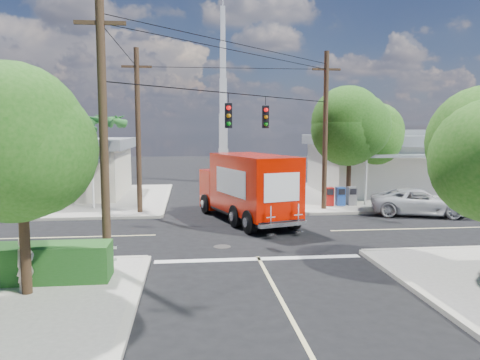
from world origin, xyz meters
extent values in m
plane|color=black|center=(0.00, 0.00, 0.00)|extent=(120.00, 120.00, 0.00)
cube|color=gray|center=(11.00, 11.00, 0.07)|extent=(14.00, 14.00, 0.14)
cube|color=#AEA99A|center=(4.00, 11.00, 0.07)|extent=(0.25, 14.00, 0.14)
cube|color=#AEA99A|center=(11.00, 4.00, 0.07)|extent=(14.00, 0.25, 0.14)
cube|color=gray|center=(-11.00, 11.00, 0.07)|extent=(14.00, 14.00, 0.14)
cube|color=#AEA99A|center=(-4.00, 11.00, 0.07)|extent=(0.25, 14.00, 0.14)
cube|color=#AEA99A|center=(-11.00, 4.00, 0.07)|extent=(14.00, 0.25, 0.14)
cube|color=#AEA99A|center=(4.00, -11.00, 0.07)|extent=(0.25, 14.00, 0.14)
cube|color=#AEA99A|center=(-4.00, -11.00, 0.07)|extent=(0.25, 14.00, 0.14)
cube|color=beige|center=(0.00, 10.00, 0.01)|extent=(0.12, 12.00, 0.01)
cube|color=beige|center=(0.00, -10.00, 0.01)|extent=(0.12, 12.00, 0.01)
cube|color=beige|center=(10.00, 0.00, 0.01)|extent=(12.00, 0.12, 0.01)
cube|color=beige|center=(-10.00, 0.00, 0.01)|extent=(12.00, 0.12, 0.01)
cube|color=silver|center=(0.00, -4.30, 0.01)|extent=(7.50, 0.40, 0.01)
cube|color=silver|center=(12.50, 12.00, 1.84)|extent=(11.00, 8.00, 3.40)
cube|color=gray|center=(12.50, 12.00, 3.89)|extent=(11.80, 8.80, 0.70)
cube|color=gray|center=(12.50, 12.00, 4.39)|extent=(6.05, 4.40, 0.50)
cube|color=gray|center=(12.50, 7.10, 3.04)|extent=(9.90, 1.80, 0.15)
cylinder|color=silver|center=(8.10, 6.30, 1.59)|extent=(0.12, 0.12, 2.90)
cube|color=beige|center=(-12.00, 12.50, 1.74)|extent=(10.00, 8.00, 3.20)
cube|color=gray|center=(-12.00, 12.50, 3.69)|extent=(10.80, 8.80, 0.70)
cube|color=gray|center=(-12.00, 12.50, 4.19)|extent=(5.50, 4.40, 0.50)
cube|color=gray|center=(-12.00, 7.60, 2.84)|extent=(9.00, 1.80, 0.15)
cylinder|color=silver|center=(-8.00, 6.80, 1.49)|extent=(0.12, 0.12, 2.70)
cube|color=silver|center=(0.50, 20.00, 1.50)|extent=(0.80, 0.80, 3.00)
cube|color=silver|center=(0.50, 20.00, 4.50)|extent=(0.70, 0.70, 3.00)
cube|color=silver|center=(0.50, 20.00, 7.50)|extent=(0.60, 0.60, 3.00)
cube|color=silver|center=(0.50, 20.00, 10.50)|extent=(0.50, 0.50, 3.00)
cube|color=silver|center=(0.50, 20.00, 13.50)|extent=(0.40, 0.40, 3.00)
cylinder|color=#422D1C|center=(-7.00, -7.50, 2.00)|extent=(0.28, 0.28, 3.71)
sphere|color=#1C5211|center=(-7.00, -7.50, 4.32)|extent=(3.71, 3.71, 3.71)
sphere|color=#1C5211|center=(-7.40, -7.30, 4.55)|extent=(3.02, 3.02, 3.02)
sphere|color=#1C5211|center=(-6.65, -7.80, 4.20)|extent=(3.25, 3.25, 3.25)
cylinder|color=#422D1C|center=(7.20, 6.80, 2.19)|extent=(0.28, 0.28, 4.10)
sphere|color=#1C5211|center=(7.20, 6.80, 4.75)|extent=(4.10, 4.10, 4.10)
sphere|color=#1C5211|center=(6.80, 7.00, 5.00)|extent=(3.33, 3.33, 3.33)
sphere|color=#1C5211|center=(7.55, 6.50, 4.62)|extent=(3.58, 3.58, 3.58)
cylinder|color=#422D1C|center=(9.80, 9.00, 1.93)|extent=(0.28, 0.28, 3.58)
sphere|color=#205E13|center=(9.80, 9.00, 4.17)|extent=(3.58, 3.58, 3.58)
sphere|color=#205E13|center=(9.40, 9.20, 4.40)|extent=(2.91, 2.91, 2.91)
sphere|color=#205E13|center=(10.15, 8.70, 4.06)|extent=(3.14, 3.14, 3.14)
cylinder|color=#422D1C|center=(-7.50, 7.50, 2.64)|extent=(0.24, 0.24, 5.00)
cone|color=#2A6F2B|center=(-6.60, 7.50, 5.24)|extent=(0.50, 2.06, 0.98)
cone|color=#2A6F2B|center=(-6.94, 8.20, 5.24)|extent=(1.92, 1.68, 0.98)
cone|color=#2A6F2B|center=(-7.70, 8.38, 5.24)|extent=(2.12, 0.95, 0.98)
cone|color=#2A6F2B|center=(-8.31, 7.89, 5.24)|extent=(1.34, 2.07, 0.98)
cone|color=#2A6F2B|center=(-8.31, 7.11, 5.24)|extent=(1.34, 2.07, 0.98)
cone|color=#2A6F2B|center=(-7.70, 6.62, 5.24)|extent=(2.12, 0.95, 0.98)
cone|color=#2A6F2B|center=(-6.94, 6.80, 5.24)|extent=(1.92, 1.68, 0.98)
cylinder|color=#422D1C|center=(-9.50, 9.00, 2.44)|extent=(0.24, 0.24, 4.60)
cone|color=#2A6F2B|center=(-8.60, 9.00, 4.84)|extent=(0.50, 2.06, 0.98)
cone|color=#2A6F2B|center=(-8.94, 9.70, 4.84)|extent=(1.92, 1.68, 0.98)
cone|color=#2A6F2B|center=(-9.70, 9.88, 4.84)|extent=(2.12, 0.95, 0.98)
cone|color=#2A6F2B|center=(-10.31, 9.39, 4.84)|extent=(1.34, 2.07, 0.98)
cone|color=#2A6F2B|center=(-10.31, 8.61, 4.84)|extent=(1.34, 2.07, 0.98)
cone|color=#2A6F2B|center=(-9.70, 8.12, 4.84)|extent=(2.12, 0.95, 0.98)
cone|color=#2A6F2B|center=(-8.94, 8.30, 4.84)|extent=(1.92, 1.68, 0.98)
cylinder|color=#473321|center=(-5.20, -5.20, 4.50)|extent=(0.28, 0.28, 9.00)
cube|color=#473321|center=(-5.20, -5.20, 8.00)|extent=(1.60, 0.12, 0.12)
cylinder|color=#473321|center=(5.20, 5.20, 4.50)|extent=(0.28, 0.28, 9.00)
cube|color=#473321|center=(5.20, 5.20, 8.00)|extent=(1.60, 0.12, 0.12)
cylinder|color=#473321|center=(-5.20, 5.20, 4.50)|extent=(0.28, 0.28, 9.00)
cube|color=#473321|center=(-5.20, 5.20, 8.00)|extent=(1.60, 0.12, 0.12)
cylinder|color=black|center=(0.00, 0.00, 6.20)|extent=(10.43, 10.43, 0.04)
cube|color=black|center=(-0.80, -0.80, 5.25)|extent=(0.30, 0.24, 1.05)
sphere|color=red|center=(-0.80, -0.94, 5.58)|extent=(0.20, 0.20, 0.20)
cube|color=black|center=(1.10, 1.10, 5.25)|extent=(0.30, 0.24, 1.05)
sphere|color=red|center=(1.10, 0.96, 5.58)|extent=(0.20, 0.20, 0.20)
cube|color=silver|center=(-7.80, -5.60, 0.49)|extent=(5.94, 0.05, 0.08)
cube|color=silver|center=(-7.80, -5.60, 0.89)|extent=(5.94, 0.05, 0.08)
cube|color=silver|center=(-5.00, -5.60, 0.64)|extent=(0.09, 0.06, 1.00)
cube|color=#1C4F17|center=(-8.00, -6.40, 0.69)|extent=(6.20, 1.20, 1.10)
cube|color=#A31612|center=(5.80, 6.20, 0.69)|extent=(0.50, 0.50, 1.10)
cube|color=#234CA6|center=(6.50, 6.20, 0.69)|extent=(0.50, 0.50, 1.10)
cube|color=slate|center=(7.20, 6.20, 0.69)|extent=(0.50, 0.50, 1.10)
cube|color=black|center=(0.39, 2.83, 0.54)|extent=(4.50, 7.96, 0.24)
cube|color=#C91000|center=(-0.53, 5.67, 1.32)|extent=(2.75, 2.31, 2.15)
cube|color=black|center=(-0.74, 6.32, 1.71)|extent=(2.03, 0.87, 0.93)
cube|color=silver|center=(-0.80, 6.51, 0.64)|extent=(2.18, 0.81, 0.34)
cube|color=#C91000|center=(0.67, 1.99, 2.01)|extent=(4.08, 6.16, 2.84)
cube|color=white|center=(1.85, 2.37, 2.15)|extent=(1.10, 3.36, 1.27)
cube|color=white|center=(-0.52, 1.61, 2.15)|extent=(1.10, 3.36, 1.27)
cube|color=white|center=(1.55, -0.73, 2.15)|extent=(1.68, 0.56, 1.27)
cube|color=silver|center=(1.59, -0.85, 0.54)|extent=(2.31, 0.96, 0.18)
cube|color=silver|center=(0.97, -1.18, 0.93)|extent=(0.44, 0.19, 0.98)
cube|color=silver|center=(2.28, -0.76, 0.93)|extent=(0.44, 0.19, 0.98)
cylinder|color=black|center=(-1.55, 5.18, 0.54)|extent=(0.63, 1.12, 1.08)
cylinder|color=black|center=(0.59, 5.88, 0.54)|extent=(0.63, 1.12, 1.08)
cylinder|color=black|center=(0.20, -0.22, 0.54)|extent=(0.63, 1.12, 1.08)
cylinder|color=black|center=(2.34, 0.47, 0.54)|extent=(0.63, 1.12, 1.08)
imported|color=silver|center=(10.05, 3.39, 0.72)|extent=(5.60, 3.70, 1.43)
imported|color=beige|center=(-7.09, -7.29, 0.90)|extent=(0.63, 0.67, 1.53)
camera|label=1|loc=(-2.48, -20.66, 4.69)|focal=35.00mm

